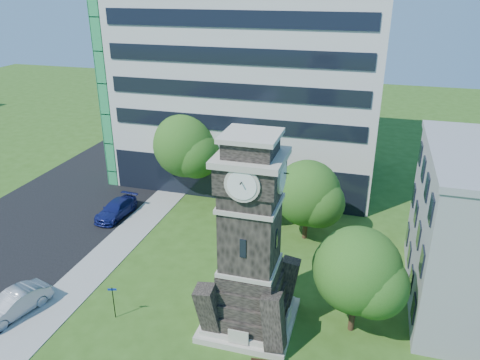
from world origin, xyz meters
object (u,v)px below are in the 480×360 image
(clock_tower, at_px, (250,249))
(street_sign, at_px, (113,299))
(car_street_north, at_px, (116,209))
(car_street_mid, at_px, (14,304))

(clock_tower, bearing_deg, street_sign, -166.88)
(car_street_north, bearing_deg, car_street_mid, -83.21)
(car_street_north, distance_m, street_sign, 14.12)
(car_street_north, bearing_deg, street_sign, -56.62)
(clock_tower, height_order, car_street_north, clock_tower)
(clock_tower, xyz_separation_m, street_sign, (-8.20, -1.91, -3.87))
(street_sign, bearing_deg, car_street_mid, 177.03)
(clock_tower, distance_m, street_sign, 9.27)
(car_street_mid, xyz_separation_m, street_sign, (6.25, 1.49, 0.64))
(clock_tower, bearing_deg, car_street_north, 145.62)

